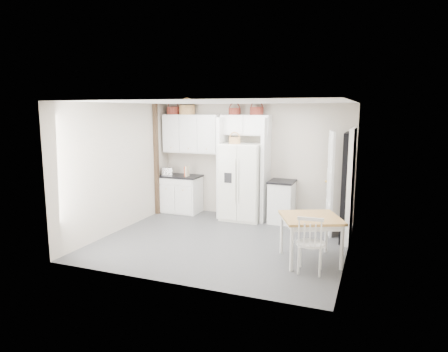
% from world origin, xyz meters
% --- Properties ---
extents(floor, '(4.50, 4.50, 0.00)m').
position_xyz_m(floor, '(0.00, 0.00, 0.00)').
color(floor, '#494A4D').
rests_on(floor, ground).
extents(ceiling, '(4.50, 4.50, 0.00)m').
position_xyz_m(ceiling, '(0.00, 0.00, 2.60)').
color(ceiling, white).
rests_on(ceiling, wall_back).
extents(wall_back, '(4.50, 0.00, 4.50)m').
position_xyz_m(wall_back, '(0.00, 2.00, 1.30)').
color(wall_back, '#B1AA9D').
rests_on(wall_back, floor).
extents(wall_left, '(0.00, 4.00, 4.00)m').
position_xyz_m(wall_left, '(-2.25, 0.00, 1.30)').
color(wall_left, '#B1AA9D').
rests_on(wall_left, floor).
extents(wall_right, '(0.00, 4.00, 4.00)m').
position_xyz_m(wall_right, '(2.25, 0.00, 1.30)').
color(wall_right, '#B1AA9D').
rests_on(wall_right, floor).
extents(refrigerator, '(0.89, 0.72, 1.73)m').
position_xyz_m(refrigerator, '(-0.15, 1.62, 0.86)').
color(refrigerator, white).
rests_on(refrigerator, floor).
extents(base_cab_left, '(0.93, 0.59, 0.86)m').
position_xyz_m(base_cab_left, '(-1.75, 1.70, 0.43)').
color(base_cab_left, white).
rests_on(base_cab_left, floor).
extents(base_cab_right, '(0.51, 0.61, 0.89)m').
position_xyz_m(base_cab_right, '(0.74, 1.70, 0.45)').
color(base_cab_right, white).
rests_on(base_cab_right, floor).
extents(dining_table, '(1.20, 1.20, 0.75)m').
position_xyz_m(dining_table, '(1.70, -0.41, 0.38)').
color(dining_table, '#9D7F42').
rests_on(dining_table, floor).
extents(windsor_chair, '(0.48, 0.44, 0.91)m').
position_xyz_m(windsor_chair, '(1.78, -0.87, 0.46)').
color(windsor_chair, white).
rests_on(windsor_chair, floor).
extents(counter_left, '(0.97, 0.63, 0.04)m').
position_xyz_m(counter_left, '(-1.75, 1.70, 0.88)').
color(counter_left, black).
rests_on(counter_left, base_cab_left).
extents(counter_right, '(0.55, 0.65, 0.04)m').
position_xyz_m(counter_right, '(0.74, 1.70, 0.91)').
color(counter_right, black).
rests_on(counter_right, base_cab_right).
extents(toaster, '(0.30, 0.20, 0.19)m').
position_xyz_m(toaster, '(-2.05, 1.60, 1.00)').
color(toaster, silver).
rests_on(toaster, counter_left).
extents(cookbook_red, '(0.06, 0.16, 0.24)m').
position_xyz_m(cookbook_red, '(-1.57, 1.62, 1.02)').
color(cookbook_red, '#B93515').
rests_on(cookbook_red, counter_left).
extents(cookbook_cream, '(0.04, 0.17, 0.25)m').
position_xyz_m(cookbook_cream, '(-1.53, 1.62, 1.03)').
color(cookbook_cream, beige).
rests_on(cookbook_cream, counter_left).
extents(basket_upper_a, '(0.32, 0.32, 0.18)m').
position_xyz_m(basket_upper_a, '(-1.99, 1.83, 2.44)').
color(basket_upper_a, '#5A1A13').
rests_on(basket_upper_a, upper_cabinet).
extents(basket_upper_b, '(0.38, 0.38, 0.22)m').
position_xyz_m(basket_upper_b, '(-1.61, 1.83, 2.46)').
color(basket_upper_b, '#9A6439').
rests_on(basket_upper_b, upper_cabinet).
extents(basket_bridge_a, '(0.27, 0.27, 0.15)m').
position_xyz_m(basket_bridge_a, '(-0.42, 1.83, 2.43)').
color(basket_bridge_a, '#5A1A13').
rests_on(basket_bridge_a, bridge_cabinet).
extents(basket_bridge_b, '(0.30, 0.30, 0.17)m').
position_xyz_m(basket_bridge_b, '(0.10, 1.83, 2.44)').
color(basket_bridge_b, '#5A1A13').
rests_on(basket_bridge_b, bridge_cabinet).
extents(basket_fridge_a, '(0.26, 0.26, 0.14)m').
position_xyz_m(basket_fridge_a, '(-0.31, 1.52, 1.80)').
color(basket_fridge_a, '#9A6439').
rests_on(basket_fridge_a, refrigerator).
extents(upper_cabinet, '(1.40, 0.34, 0.90)m').
position_xyz_m(upper_cabinet, '(-1.50, 1.83, 1.90)').
color(upper_cabinet, white).
rests_on(upper_cabinet, wall_back).
extents(bridge_cabinet, '(1.12, 0.34, 0.45)m').
position_xyz_m(bridge_cabinet, '(-0.15, 1.83, 2.12)').
color(bridge_cabinet, white).
rests_on(bridge_cabinet, wall_back).
extents(fridge_panel_left, '(0.08, 0.60, 2.30)m').
position_xyz_m(fridge_panel_left, '(-0.66, 1.70, 1.15)').
color(fridge_panel_left, white).
rests_on(fridge_panel_left, floor).
extents(fridge_panel_right, '(0.08, 0.60, 2.30)m').
position_xyz_m(fridge_panel_right, '(0.36, 1.70, 1.15)').
color(fridge_panel_right, white).
rests_on(fridge_panel_right, floor).
extents(trim_post, '(0.09, 0.09, 2.60)m').
position_xyz_m(trim_post, '(-2.20, 1.35, 1.30)').
color(trim_post, black).
rests_on(trim_post, floor).
extents(doorway_void, '(0.18, 0.85, 2.05)m').
position_xyz_m(doorway_void, '(2.16, 1.00, 1.02)').
color(doorway_void, black).
rests_on(doorway_void, floor).
extents(door_slab, '(0.21, 0.79, 2.05)m').
position_xyz_m(door_slab, '(1.80, 1.33, 1.02)').
color(door_slab, white).
rests_on(door_slab, floor).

